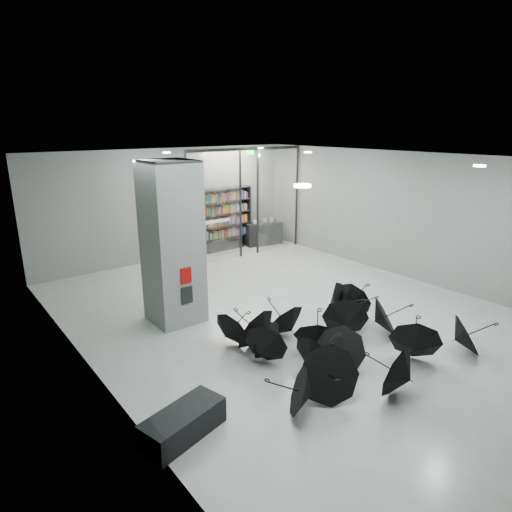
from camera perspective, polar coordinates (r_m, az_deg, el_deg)
room at (r=10.49m, az=6.38°, el=6.00°), size 14.00×14.02×4.01m
column at (r=10.84m, az=-10.86°, el=1.58°), size 1.20×1.20×4.00m
fire_cabinet at (r=10.51m, az=-9.10°, el=-2.53°), size 0.28×0.04×0.38m
info_panel at (r=10.68m, az=-8.98°, el=-5.06°), size 0.30×0.03×0.42m
exit_sign at (r=15.93m, az=-0.77°, el=13.27°), size 0.30×0.06×0.15m
glass_partition at (r=16.26m, az=-1.20°, el=7.52°), size 5.06×0.08×4.00m
bench at (r=7.54m, az=-9.46°, el=-20.67°), size 1.50×0.92×0.45m
bookshelf at (r=17.38m, az=-3.97°, el=4.85°), size 2.22×0.48×2.44m
shop_counter at (r=18.18m, az=0.90°, el=2.97°), size 1.62×0.91×0.92m
umbrella_cluster at (r=9.72m, az=10.03°, el=-10.95°), size 5.43×4.48×1.27m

